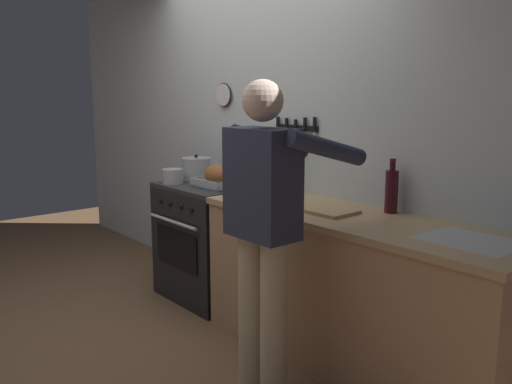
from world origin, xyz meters
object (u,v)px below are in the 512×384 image
Objects in this scene: person_cook at (265,219)px; cutting_board at (325,210)px; bottle_olive_oil at (280,177)px; stove at (211,241)px; bottle_wine_red at (392,190)px; saucepan at (173,176)px; roasting_pan at (218,177)px; stock_pot at (196,169)px; bottle_soy_sauce at (279,185)px.

person_cook is 4.61× the size of cutting_board.
stove is at bearing -164.99° from bottle_olive_oil.
bottle_wine_red is at bearing 46.41° from cutting_board.
stove is 1.31m from cutting_board.
cutting_board is (1.44, 0.15, -0.05)m from saucepan.
roasting_pan is 2.23× the size of saucepan.
stock_pot reaches higher than roasting_pan.
saucepan is 0.50× the size of bottle_wine_red.
stock_pot is 1.13× the size of bottle_soy_sauce.
bottle_olive_oil reaches higher than bottle_soy_sauce.
person_cook is 10.52× the size of saucepan.
bottle_wine_red is at bearing 8.99° from stove.
person_cook is at bearing -103.16° from bottle_wine_red.
saucepan is at bearing -81.75° from stock_pot.
person_cook is 4.72× the size of roasting_pan.
bottle_olive_oil is at bearing 22.32° from roasting_pan.
stock_pot is 1.47× the size of saucepan.
saucepan is 0.77× the size of bottle_soy_sauce.
person_cook is 0.54m from cutting_board.
saucepan is (-1.52, 0.38, 0.00)m from person_cook.
bottle_olive_oil reaches higher than saucepan.
bottle_wine_red reaches higher than roasting_pan.
stove is 0.90m from bottle_soy_sauce.
saucepan is at bearing -165.39° from bottle_soy_sauce.
roasting_pan is 1.09m from cutting_board.
bottle_soy_sauce is (0.11, -0.11, -0.03)m from bottle_olive_oil.
person_cook is 0.84m from bottle_wine_red.
bottle_soy_sauce is (0.72, 0.05, 0.53)m from stove.
saucepan is 0.97m from bottle_soy_sauce.
bottle_olive_oil is (0.61, 0.16, 0.57)m from stove.
cutting_board is (1.22, -0.04, 0.46)m from stove.
saucepan is 0.91m from bottle_olive_oil.
stove is 0.54m from roasting_pan.
bottle_wine_red is at bearing 13.63° from bottle_soy_sauce.
stove is at bearing 178.01° from cutting_board.
bottle_olive_oil reaches higher than stock_pot.
stove is 1.51m from person_cook.
roasting_pan is 0.98× the size of cutting_board.
bottle_olive_oil is 1.36× the size of bottle_soy_sauce.
stock_pot is at bearing 168.80° from roasting_pan.
bottle_soy_sauce is 0.79m from bottle_wine_red.
roasting_pan is 0.40m from stock_pot.
person_cook is (1.30, -0.58, 0.50)m from stove.
saucepan reaches higher than stove.
stove is at bearing -176.08° from bottle_soy_sauce.
bottle_soy_sauce is at bearing 3.92° from stove.
cutting_board is (-0.07, 0.53, -0.04)m from person_cook.
cutting_board is at bearing -18.65° from bottle_olive_oil.
cutting_board is (1.48, -0.09, -0.08)m from stock_pot.
stock_pot is at bearing 98.25° from saucepan.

